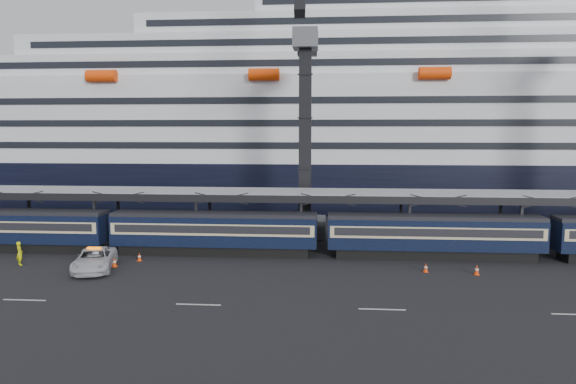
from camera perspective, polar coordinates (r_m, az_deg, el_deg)
name	(u,v)px	position (r m, az deg, el deg)	size (l,w,h in m)	color
train	(472,235)	(48.82, 19.75, -4.48)	(133.05, 3.00, 4.05)	black
canopy	(511,196)	(53.52, 23.56, -0.39)	(130.00, 6.25, 5.53)	gray
cruise_ship	(434,125)	(83.81, 15.89, 7.14)	(214.09, 28.84, 34.00)	black
crane_dark_near	(305,126)	(54.82, 1.90, 7.32)	(4.50, 17.75, 35.08)	#44474B
pickup_truck	(95,260)	(45.47, -20.70, -7.03)	(2.92, 6.34, 1.76)	silver
worker	(20,253)	(49.68, -27.66, -6.06)	(0.75, 0.49, 2.05)	#D9DD0B
traffic_cone_a	(114,262)	(46.11, -18.72, -7.38)	(0.41, 0.41, 0.82)	#FF4108
traffic_cone_b	(139,257)	(47.49, -16.19, -6.92)	(0.38, 0.38, 0.76)	#FF4108
traffic_cone_c	(477,270)	(44.00, 20.24, -8.11)	(0.41, 0.41, 0.82)	#FF4108
traffic_cone_d	(426,268)	(43.60, 15.06, -8.10)	(0.37, 0.37, 0.75)	#FF4108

